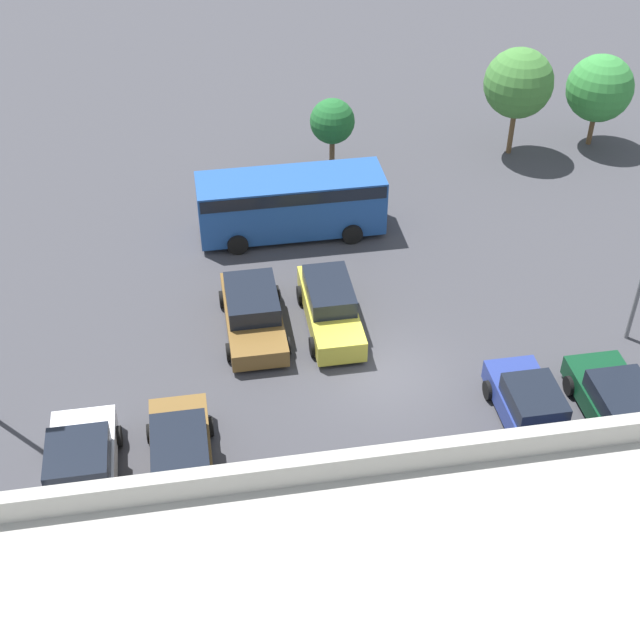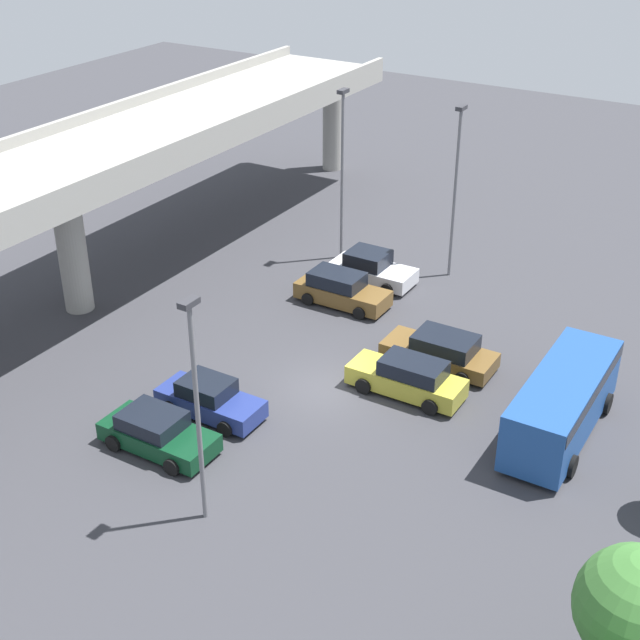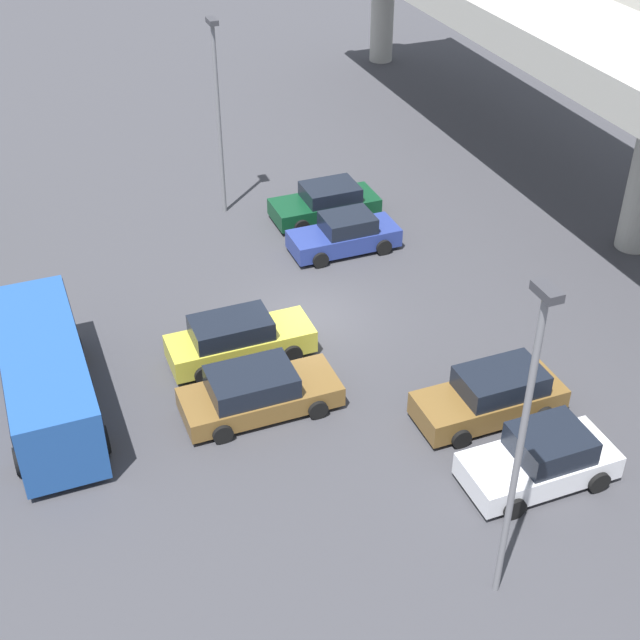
% 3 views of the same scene
% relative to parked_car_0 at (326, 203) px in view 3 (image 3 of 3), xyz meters
% --- Properties ---
extents(ground_plane, '(104.28, 104.28, 0.00)m').
position_rel_parked_car_0_xyz_m(ground_plane, '(6.76, -3.35, -0.70)').
color(ground_plane, '#38383D').
extents(parked_car_0, '(2.17, 4.49, 1.48)m').
position_rel_parked_car_0_xyz_m(parked_car_0, '(0.00, 0.00, 0.00)').
color(parked_car_0, '#0C381E').
rests_on(parked_car_0, ground_plane).
extents(parked_car_1, '(1.99, 4.35, 1.52)m').
position_rel_parked_car_0_xyz_m(parked_car_1, '(2.79, -0.31, 0.00)').
color(parked_car_1, navy).
rests_on(parked_car_1, ground_plane).
extents(parked_car_2, '(1.97, 4.83, 1.63)m').
position_rel_parked_car_0_xyz_m(parked_car_2, '(8.12, -6.37, 0.07)').
color(parked_car_2, gold).
rests_on(parked_car_2, ground_plane).
extents(parked_car_3, '(2.22, 4.88, 1.51)m').
position_rel_parked_car_0_xyz_m(parked_car_3, '(10.88, -6.60, 0.01)').
color(parked_car_3, brown).
rests_on(parked_car_3, ground_plane).
extents(parked_car_4, '(2.05, 4.62, 1.62)m').
position_rel_parked_car_0_xyz_m(parked_car_4, '(13.71, -0.02, 0.07)').
color(parked_car_4, brown).
rests_on(parked_car_4, ground_plane).
extents(parked_car_5, '(2.20, 4.35, 1.66)m').
position_rel_parked_car_0_xyz_m(parked_car_5, '(16.61, -0.14, 0.05)').
color(parked_car_5, silver).
rests_on(parked_car_5, ground_plane).
extents(shuttle_bus, '(7.52, 2.65, 2.56)m').
position_rel_parked_car_0_xyz_m(shuttle_bus, '(8.66, -12.55, 0.83)').
color(shuttle_bus, '#1E478C').
rests_on(shuttle_bus, ground_plane).
extents(lamp_post_near_aisle, '(0.70, 0.35, 8.91)m').
position_rel_parked_car_0_xyz_m(lamp_post_near_aisle, '(19.49, -3.23, 4.46)').
color(lamp_post_near_aisle, slate).
rests_on(lamp_post_near_aisle, ground_plane).
extents(lamp_post_mid_lot, '(0.70, 0.35, 8.21)m').
position_rel_parked_car_0_xyz_m(lamp_post_mid_lot, '(-2.15, -3.84, 4.10)').
color(lamp_post_mid_lot, slate).
rests_on(lamp_post_mid_lot, ground_plane).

